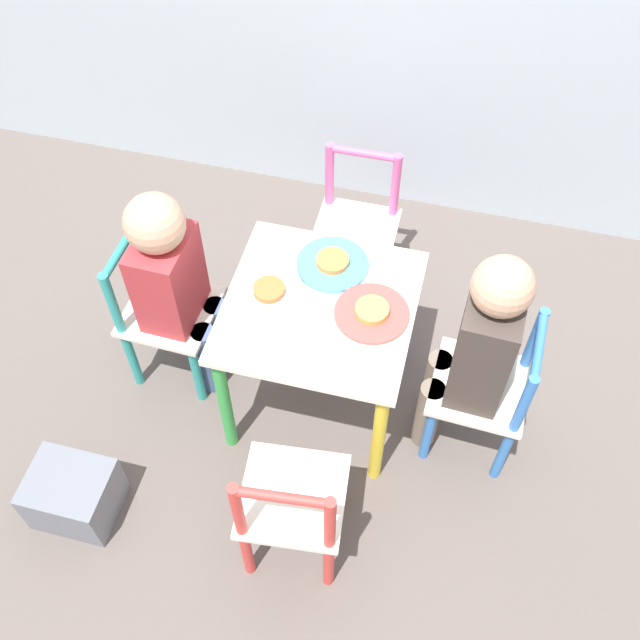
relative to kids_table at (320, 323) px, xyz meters
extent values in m
plane|color=#5B514C|center=(0.00, 0.00, -0.38)|extent=(6.00, 6.00, 0.00)
cube|color=silver|center=(0.00, 0.00, 0.07)|extent=(0.50, 0.50, 0.02)
cylinder|color=green|center=(-0.22, -0.22, -0.16)|extent=(0.04, 0.04, 0.45)
cylinder|color=yellow|center=(0.22, -0.22, -0.16)|extent=(0.04, 0.04, 0.45)
cylinder|color=orange|center=(-0.22, 0.22, -0.16)|extent=(0.04, 0.04, 0.45)
cylinder|color=#8E51BC|center=(0.22, 0.22, -0.16)|extent=(0.04, 0.04, 0.45)
cube|color=silver|center=(-0.46, 0.01, -0.11)|extent=(0.27, 0.27, 0.02)
cylinder|color=teal|center=(-0.36, -0.09, -0.25)|extent=(0.03, 0.03, 0.26)
cylinder|color=teal|center=(-0.35, 0.12, -0.25)|extent=(0.03, 0.03, 0.26)
cylinder|color=teal|center=(-0.57, -0.09, -0.25)|extent=(0.03, 0.03, 0.26)
cylinder|color=teal|center=(-0.56, 0.12, -0.25)|extent=(0.03, 0.03, 0.26)
cylinder|color=teal|center=(-0.57, -0.09, 0.01)|extent=(0.03, 0.03, 0.25)
cylinder|color=teal|center=(-0.56, 0.12, 0.01)|extent=(0.03, 0.03, 0.25)
cylinder|color=teal|center=(-0.56, 0.02, 0.12)|extent=(0.03, 0.21, 0.02)
cube|color=silver|center=(0.46, -0.02, -0.11)|extent=(0.27, 0.27, 0.02)
cylinder|color=#387AD1|center=(0.36, 0.09, -0.25)|extent=(0.03, 0.03, 0.26)
cylinder|color=#387AD1|center=(0.35, -0.12, -0.25)|extent=(0.03, 0.03, 0.26)
cylinder|color=#387AD1|center=(0.57, 0.08, -0.25)|extent=(0.03, 0.03, 0.26)
cylinder|color=#387AD1|center=(0.56, -0.13, -0.25)|extent=(0.03, 0.03, 0.26)
cylinder|color=#387AD1|center=(0.57, 0.08, 0.01)|extent=(0.03, 0.03, 0.25)
cylinder|color=#387AD1|center=(0.56, -0.13, 0.01)|extent=(0.03, 0.03, 0.25)
cylinder|color=#387AD1|center=(0.56, -0.03, 0.12)|extent=(0.03, 0.21, 0.02)
cube|color=silver|center=(0.00, 0.46, -0.11)|extent=(0.26, 0.26, 0.02)
cylinder|color=#E5599E|center=(-0.11, 0.35, -0.25)|extent=(0.03, 0.03, 0.26)
cylinder|color=#E5599E|center=(0.10, 0.35, -0.25)|extent=(0.03, 0.03, 0.26)
cylinder|color=#E5599E|center=(-0.11, 0.56, -0.25)|extent=(0.03, 0.03, 0.26)
cylinder|color=#E5599E|center=(0.10, 0.57, -0.25)|extent=(0.03, 0.03, 0.26)
cylinder|color=#E5599E|center=(-0.11, 0.56, 0.01)|extent=(0.03, 0.03, 0.25)
cylinder|color=#E5599E|center=(0.10, 0.57, 0.01)|extent=(0.03, 0.03, 0.25)
cylinder|color=#E5599E|center=(-0.01, 0.56, 0.12)|extent=(0.21, 0.03, 0.02)
cube|color=silver|center=(0.05, -0.46, -0.11)|extent=(0.28, 0.28, 0.02)
cylinder|color=#DB3D38|center=(0.14, -0.34, -0.25)|extent=(0.03, 0.03, 0.26)
cylinder|color=#DB3D38|center=(-0.07, -0.36, -0.25)|extent=(0.03, 0.03, 0.26)
cylinder|color=#DB3D38|center=(0.16, -0.55, -0.25)|extent=(0.03, 0.03, 0.26)
cylinder|color=#DB3D38|center=(-0.05, -0.57, -0.25)|extent=(0.03, 0.03, 0.26)
cylinder|color=#DB3D38|center=(0.16, -0.55, 0.01)|extent=(0.03, 0.03, 0.25)
cylinder|color=#DB3D38|center=(-0.05, -0.57, 0.01)|extent=(0.03, 0.03, 0.25)
cylinder|color=#DB3D38|center=(0.06, -0.56, 0.12)|extent=(0.21, 0.05, 0.02)
cylinder|color=#4C608E|center=(-0.34, -0.04, -0.24)|extent=(0.07, 0.07, 0.28)
cylinder|color=#4C608E|center=(-0.34, 0.06, -0.24)|extent=(0.07, 0.07, 0.28)
cube|color=#B23338|center=(-0.44, 0.01, 0.05)|extent=(0.15, 0.20, 0.30)
sphere|color=tan|center=(-0.44, 0.01, 0.26)|extent=(0.16, 0.16, 0.16)
cylinder|color=#7A6B5B|center=(0.34, 0.03, -0.24)|extent=(0.07, 0.07, 0.28)
cylinder|color=#7A6B5B|center=(0.34, -0.07, -0.24)|extent=(0.07, 0.07, 0.28)
cube|color=#423833|center=(0.44, -0.02, 0.07)|extent=(0.15, 0.21, 0.35)
sphere|color=tan|center=(0.44, -0.02, 0.31)|extent=(0.15, 0.15, 0.15)
cylinder|color=white|center=(-0.14, 0.00, 0.09)|extent=(0.19, 0.19, 0.01)
cylinder|color=#CC6633|center=(-0.14, 0.00, 0.10)|extent=(0.09, 0.09, 0.02)
cylinder|color=#E54C47|center=(0.14, 0.00, 0.09)|extent=(0.20, 0.20, 0.01)
cylinder|color=gold|center=(0.14, 0.00, 0.10)|extent=(0.09, 0.09, 0.02)
cylinder|color=#4C9EE0|center=(0.00, 0.14, 0.09)|extent=(0.20, 0.20, 0.01)
cylinder|color=#D6843D|center=(0.00, 0.14, 0.10)|extent=(0.09, 0.09, 0.02)
cube|color=slate|center=(-0.57, -0.52, -0.29)|extent=(0.22, 0.19, 0.18)
camera|label=1|loc=(0.30, -1.17, 1.64)|focal=42.00mm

